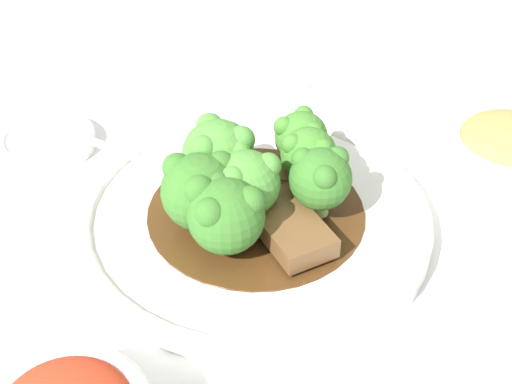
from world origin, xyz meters
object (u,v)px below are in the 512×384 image
beef_strip_2 (271,172)px  broccoli_floret_2 (299,136)px  broccoli_floret_4 (200,190)px  sauce_dish (48,140)px  broccoli_floret_5 (309,154)px  broccoli_floret_1 (321,178)px  side_bowl_appetizer (510,151)px  serving_spoon (159,164)px  beef_strip_0 (284,199)px  beef_strip_1 (289,227)px  broccoli_floret_3 (244,181)px  main_plate (256,217)px  broccoli_floret_0 (219,153)px  broccoli_floret_6 (226,214)px

beef_strip_2 → broccoli_floret_2: size_ratio=1.08×
broccoli_floret_4 → sauce_dish: (-0.02, -0.19, -0.04)m
broccoli_floret_5 → beef_strip_2: bearing=-76.3°
broccoli_floret_1 → side_bowl_appetizer: size_ratio=0.51×
broccoli_floret_1 → serving_spoon: bearing=-76.7°
broccoli_floret_1 → side_bowl_appetizer: (-0.15, 0.09, -0.03)m
beef_strip_0 → beef_strip_1: 0.03m
broccoli_floret_3 → main_plate: bearing=168.5°
broccoli_floret_3 → side_bowl_appetizer: (-0.19, 0.13, -0.03)m
broccoli_floret_0 → broccoli_floret_1: 0.08m
beef_strip_0 → broccoli_floret_5: size_ratio=0.95×
main_plate → serving_spoon: 0.09m
broccoli_floret_1 → sauce_dish: size_ratio=0.65×
broccoli_floret_4 → sauce_dish: size_ratio=0.69×
beef_strip_0 → broccoli_floret_6: 0.07m
beef_strip_0 → beef_strip_1: (0.03, 0.02, 0.00)m
broccoli_floret_1 → broccoli_floret_6: bearing=-25.1°
broccoli_floret_3 → broccoli_floret_5: size_ratio=1.04×
beef_strip_0 → broccoli_floret_0: 0.06m
broccoli_floret_0 → broccoli_floret_6: broccoli_floret_0 is taller
beef_strip_2 → broccoli_floret_2: 0.04m
broccoli_floret_0 → serving_spoon: (0.01, -0.05, -0.03)m
beef_strip_0 → broccoli_floret_5: broccoli_floret_5 is taller
sauce_dish → broccoli_floret_3: bearing=92.8°
beef_strip_0 → broccoli_floret_5: bearing=173.4°
broccoli_floret_2 → broccoli_floret_1: bearing=49.0°
broccoli_floret_2 → side_bowl_appetizer: broccoli_floret_2 is taller
sauce_dish → broccoli_floret_1: bearing=100.1°
beef_strip_0 → beef_strip_2: (-0.02, -0.03, 0.00)m
beef_strip_0 → broccoli_floret_2: bearing=-159.6°
beef_strip_2 → sauce_dish: beef_strip_2 is taller
serving_spoon → main_plate: bearing=95.1°
broccoli_floret_4 → broccoli_floret_6: broccoli_floret_4 is taller
broccoli_floret_3 → broccoli_floret_6: 0.04m
broccoli_floret_2 → sauce_dish: 0.23m
broccoli_floret_5 → main_plate: bearing=-22.9°
beef_strip_0 → broccoli_floret_4: broccoli_floret_4 is taller
main_plate → broccoli_floret_4: broccoli_floret_4 is taller
broccoli_floret_1 → sauce_dish: 0.26m
beef_strip_2 → broccoli_floret_6: 0.09m
main_plate → beef_strip_0: (-0.01, 0.01, 0.01)m
main_plate → broccoli_floret_5: (-0.04, 0.02, 0.04)m
main_plate → broccoli_floret_1: (-0.02, 0.04, 0.04)m
beef_strip_2 → broccoli_floret_3: (0.05, 0.01, 0.03)m
broccoli_floret_4 → side_bowl_appetizer: (-0.21, 0.15, -0.03)m
beef_strip_2 → serving_spoon: bearing=-61.2°
beef_strip_0 → broccoli_floret_4: size_ratio=0.88×
main_plate → side_bowl_appetizer: side_bowl_appetizer is taller
broccoli_floret_6 → sauce_dish: size_ratio=0.66×
sauce_dish → beef_strip_1: bearing=92.6°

